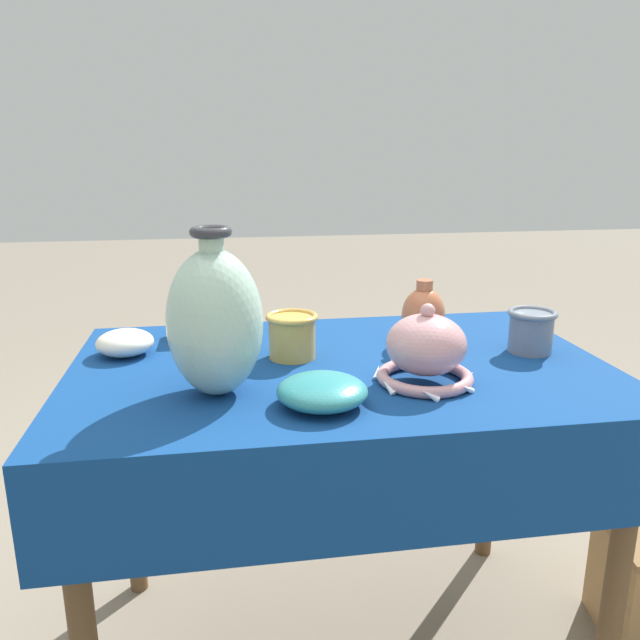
# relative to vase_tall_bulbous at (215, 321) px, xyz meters

# --- Properties ---
(display_table) EXTENTS (1.07, 0.68, 0.69)m
(display_table) POSITION_rel_vase_tall_bulbous_xyz_m (0.24, 0.11, -0.21)
(display_table) COLOR brown
(display_table) RESTS_ON ground_plane
(vase_tall_bulbous) EXTENTS (0.17, 0.17, 0.29)m
(vase_tall_bulbous) POSITION_rel_vase_tall_bulbous_xyz_m (0.00, 0.00, 0.00)
(vase_tall_bulbous) COLOR #A8CCB7
(vase_tall_bulbous) RESTS_ON display_table
(vase_dome_bell) EXTENTS (0.19, 0.19, 0.15)m
(vase_dome_bell) POSITION_rel_vase_tall_bulbous_xyz_m (0.38, -0.01, -0.07)
(vase_dome_bell) COLOR #D19399
(vase_dome_bell) RESTS_ON display_table
(mosaic_tile_box) EXTENTS (0.12, 0.11, 0.07)m
(mosaic_tile_box) POSITION_rel_vase_tall_bulbous_xyz_m (-0.02, 0.36, -0.10)
(mosaic_tile_box) COLOR #232328
(mosaic_tile_box) RESTS_ON display_table
(bowl_shallow_ivory) EXTENTS (0.12, 0.12, 0.05)m
(bowl_shallow_ivory) POSITION_rel_vase_tall_bulbous_xyz_m (-0.19, 0.25, -0.11)
(bowl_shallow_ivory) COLOR white
(bowl_shallow_ivory) RESTS_ON display_table
(jar_round_terracotta) EXTENTS (0.10, 0.10, 0.14)m
(jar_round_terracotta) POSITION_rel_vase_tall_bulbous_xyz_m (0.45, 0.23, -0.07)
(jar_round_terracotta) COLOR #BC6642
(jar_round_terracotta) RESTS_ON display_table
(bowl_shallow_teal) EXTENTS (0.15, 0.15, 0.05)m
(bowl_shallow_teal) POSITION_rel_vase_tall_bulbous_xyz_m (0.17, -0.08, -0.11)
(bowl_shallow_teal) COLOR teal
(bowl_shallow_teal) RESTS_ON display_table
(cup_wide_slate) EXTENTS (0.10, 0.10, 0.09)m
(cup_wide_slate) POSITION_rel_vase_tall_bulbous_xyz_m (0.66, 0.13, -0.08)
(cup_wide_slate) COLOR slate
(cup_wide_slate) RESTS_ON display_table
(cup_wide_ochre) EXTENTS (0.11, 0.11, 0.09)m
(cup_wide_ochre) POSITION_rel_vase_tall_bulbous_xyz_m (0.15, 0.17, -0.08)
(cup_wide_ochre) COLOR gold
(cup_wide_ochre) RESTS_ON display_table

